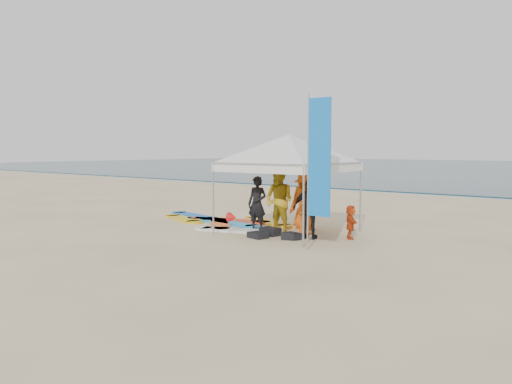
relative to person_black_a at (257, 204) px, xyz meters
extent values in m
plane|color=beige|center=(-0.65, -2.85, -0.82)|extent=(120.00, 120.00, 0.00)
cube|color=silver|center=(-0.65, 15.35, -0.82)|extent=(160.00, 1.20, 0.01)
imported|color=black|center=(0.00, 0.00, 0.00)|extent=(0.65, 0.47, 1.64)
imported|color=gold|center=(0.65, 0.20, 0.13)|extent=(0.98, 0.79, 1.90)
imported|color=#CE5212|center=(1.39, 0.48, 0.05)|extent=(1.14, 0.67, 1.75)
imported|color=black|center=(1.89, -0.07, 0.01)|extent=(1.04, 0.63, 1.66)
imported|color=orange|center=(0.86, 1.25, 0.08)|extent=(0.94, 0.67, 1.80)
imported|color=red|center=(2.76, 0.61, -0.36)|extent=(0.71, 0.87, 0.93)
cylinder|color=#A5A5A8|center=(-0.67, 1.89, 0.20)|extent=(0.05, 0.05, 2.04)
cylinder|color=#A5A5A8|center=(2.40, 1.89, 0.20)|extent=(0.05, 0.05, 2.04)
cylinder|color=#A5A5A8|center=(-0.67, -1.18, 0.20)|extent=(0.05, 0.05, 2.04)
cylinder|color=#A5A5A8|center=(2.40, -1.18, 0.20)|extent=(0.05, 0.05, 2.04)
cube|color=silver|center=(0.87, -1.18, 1.10)|extent=(3.16, 0.02, 0.24)
cube|color=silver|center=(0.87, 1.89, 1.10)|extent=(3.16, 0.02, 0.24)
cube|color=silver|center=(-0.67, 0.35, 1.10)|extent=(0.02, 3.16, 0.24)
cube|color=silver|center=(2.40, 0.35, 1.10)|extent=(0.02, 3.16, 0.24)
pyramid|color=silver|center=(0.87, 0.35, 2.04)|extent=(4.33, 4.33, 0.82)
cylinder|color=#A5A5A8|center=(2.67, -1.41, 1.05)|extent=(0.04, 0.04, 3.73)
cube|color=blue|center=(2.99, -1.41, 1.42)|extent=(0.59, 0.03, 2.77)
cylinder|color=#A5A5A8|center=(-0.31, -0.88, -0.52)|extent=(0.02, 0.02, 0.60)
cone|color=red|center=(-0.19, -0.88, -0.32)|extent=(0.28, 0.28, 0.28)
cube|color=black|center=(0.71, -0.29, -0.71)|extent=(0.61, 0.44, 0.22)
cube|color=black|center=(1.55, -0.41, -0.73)|extent=(0.51, 0.38, 0.18)
cube|color=black|center=(0.70, -0.85, -0.74)|extent=(0.57, 0.50, 0.16)
cube|color=black|center=(1.52, -0.54, -0.72)|extent=(0.42, 0.36, 0.20)
cube|color=gold|center=(-3.51, 0.31, -0.78)|extent=(1.93, 1.12, 0.07)
cube|color=#F65D14|center=(-1.73, 0.24, -0.78)|extent=(1.91, 1.86, 0.07)
cube|color=silver|center=(-0.50, -0.43, -0.78)|extent=(2.15, 1.18, 0.07)
cube|color=yellow|center=(-0.79, 1.55, -0.78)|extent=(2.20, 1.36, 0.07)
cube|color=#2793D4|center=(-1.59, 0.55, -0.78)|extent=(2.21, 0.72, 0.07)
cube|color=#BF3816|center=(-2.04, 0.97, -0.78)|extent=(2.53, 1.28, 0.07)
cube|color=blue|center=(-3.79, 1.11, -0.78)|extent=(2.17, 0.95, 0.07)
camera|label=1|loc=(9.12, -11.45, 1.61)|focal=35.00mm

